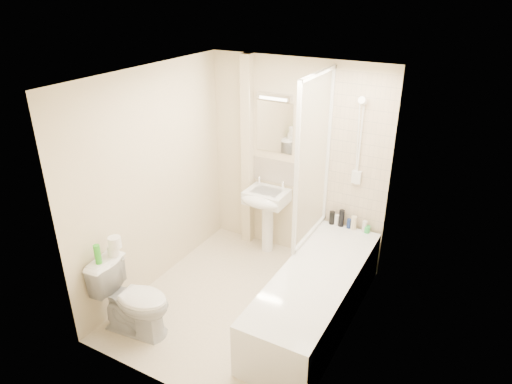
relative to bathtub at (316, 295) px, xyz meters
The scene contains 26 objects.
floor 0.82m from the bathtub, 169.15° to the right, with size 2.50×2.50×0.00m, color beige.
wall_back 1.62m from the bathtub, 124.14° to the left, with size 2.20×0.02×2.40m, color beige.
wall_left 2.07m from the bathtub, behind, with size 0.02×2.50×2.40m, color beige.
wall_right 0.99m from the bathtub, 22.34° to the right, with size 0.02×2.50×2.40m, color beige.
ceiling 2.24m from the bathtub, 169.15° to the right, with size 2.20×2.50×0.02m, color white.
tile_back 1.58m from the bathtub, 90.00° to the left, with size 0.70×0.01×1.75m, color beige.
tile_right 1.19m from the bathtub, ahead, with size 0.01×2.10×1.75m, color beige.
pipe_boxing 1.95m from the bathtub, 142.63° to the left, with size 0.12×0.12×2.40m, color beige.
splashback 1.68m from the bathtub, 133.14° to the left, with size 0.60×0.01×0.30m, color beige.
mirror 1.98m from the bathtub, 133.19° to the left, with size 0.46×0.01×0.60m, color white.
strip_light 2.23m from the bathtub, 133.80° to the left, with size 0.42×0.07×0.07m, color silver.
bathtub is the anchor object (origin of this frame).
shower_screen 1.38m from the bathtub, 118.14° to the left, with size 0.04×0.92×1.80m.
shower_fixture 1.64m from the bathtub, 90.09° to the left, with size 0.10×0.16×0.99m.
pedestal_sink 1.40m from the bathtub, 139.75° to the left, with size 0.50×0.47×0.96m.
bottle_black_a 1.10m from the bathtub, 102.54° to the left, with size 0.06×0.06×0.16m, color black.
bottle_white_a 1.08m from the bathtub, 99.36° to the left, with size 0.05×0.05×0.13m, color white.
bottle_black_b 1.08m from the bathtub, 96.32° to the left, with size 0.06×0.06×0.20m, color black.
bottle_blue 1.06m from the bathtub, 91.08° to the left, with size 0.05×0.05×0.11m, color navy.
bottle_cream 1.07m from the bathtub, 88.02° to the left, with size 0.06×0.06×0.16m, color beige.
bottle_white_b 1.08m from the bathtub, 80.90° to the left, with size 0.05×0.05×0.13m, color silver.
bottle_green 1.08m from the bathtub, 79.24° to the left, with size 0.07×0.07×0.08m, color green.
toilet 1.78m from the bathtub, 145.94° to the right, with size 0.78×0.50×0.75m, color white.
toilet_roll_lower 2.02m from the bathtub, 151.66° to the right, with size 0.11×0.11×0.09m, color white.
toilet_roll_upper 2.02m from the bathtub, 151.37° to the right, with size 0.12×0.12×0.11m, color white.
green_bottle 2.13m from the bathtub, 147.82° to the right, with size 0.06×0.06×0.19m, color green.
Camera 1 is at (2.00, -3.37, 3.14)m, focal length 32.00 mm.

